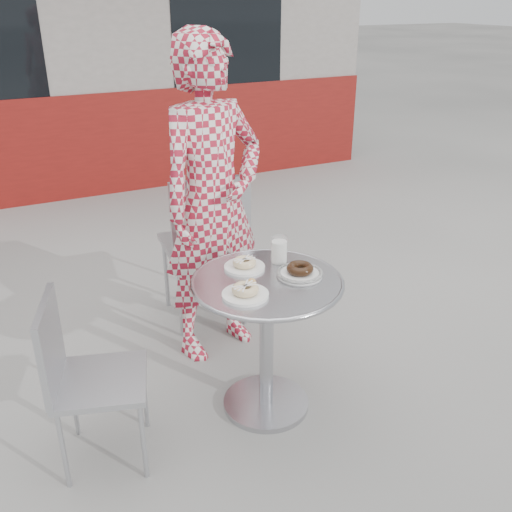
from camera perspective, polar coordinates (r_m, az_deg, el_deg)
name	(u,v)px	position (r m, az deg, el deg)	size (l,w,h in m)	color
ground	(267,398)	(2.98, 1.07, -13.99)	(60.00, 60.00, 0.00)	#989691
storefront	(55,28)	(7.70, -19.48, 20.70)	(6.02, 4.55, 3.00)	gray
bistro_table	(267,313)	(2.63, 1.09, -5.73)	(0.69, 0.69, 0.70)	silver
chair_far	(204,274)	(3.52, -5.19, -1.77)	(0.50, 0.50, 0.96)	#AEB1B6
chair_left	(102,411)	(2.61, -15.11, -14.76)	(0.47, 0.46, 0.78)	#AEB1B6
seated_person	(213,203)	(3.01, -4.35, 5.31)	(0.63, 0.41, 1.73)	maroon
plate_far	(244,264)	(2.65, -1.16, -0.85)	(0.19, 0.19, 0.05)	white
plate_near	(246,291)	(2.41, -1.04, -3.54)	(0.20, 0.20, 0.05)	white
plate_checker	(300,272)	(2.59, 4.40, -1.58)	(0.21, 0.21, 0.05)	white
milk_cup	(279,251)	(2.69, 2.33, 0.55)	(0.08, 0.08, 0.13)	white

